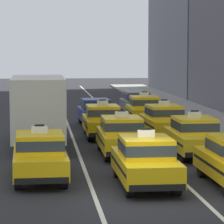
# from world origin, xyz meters

# --- Properties ---
(ground_plane) EXTENTS (160.00, 160.00, 0.00)m
(ground_plane) POSITION_xyz_m (0.00, 0.00, 0.00)
(ground_plane) COLOR #232326
(lane_stripe_left_center) EXTENTS (0.14, 80.00, 0.01)m
(lane_stripe_left_center) POSITION_xyz_m (-1.60, 20.00, 0.00)
(lane_stripe_left_center) COLOR silver
(lane_stripe_left_center) RESTS_ON ground
(lane_stripe_center_right) EXTENTS (0.14, 80.00, 0.01)m
(lane_stripe_center_right) POSITION_xyz_m (1.60, 20.00, 0.00)
(lane_stripe_center_right) COLOR silver
(lane_stripe_center_right) RESTS_ON ground
(taxi_left_nearest) EXTENTS (1.92, 4.60, 1.96)m
(taxi_left_nearest) POSITION_xyz_m (-3.27, 3.12, 0.88)
(taxi_left_nearest) COLOR black
(taxi_left_nearest) RESTS_ON ground
(box_truck_left_second) EXTENTS (2.33, 6.97, 3.27)m
(box_truck_left_second) POSITION_xyz_m (-3.34, 10.69, 1.78)
(box_truck_left_second) COLOR black
(box_truck_left_second) RESTS_ON ground
(sedan_left_third) EXTENTS (1.78, 4.31, 1.58)m
(sedan_left_third) POSITION_xyz_m (-3.18, 18.28, 0.85)
(sedan_left_third) COLOR black
(sedan_left_third) RESTS_ON ground
(taxi_center_nearest) EXTENTS (1.84, 4.57, 1.96)m
(taxi_center_nearest) POSITION_xyz_m (0.19, 1.71, 0.88)
(taxi_center_nearest) COLOR black
(taxi_center_nearest) RESTS_ON ground
(taxi_center_second) EXTENTS (1.84, 4.57, 1.96)m
(taxi_center_second) POSITION_xyz_m (0.18, 8.08, 0.88)
(taxi_center_second) COLOR black
(taxi_center_second) RESTS_ON ground
(taxi_center_third) EXTENTS (1.85, 4.57, 1.96)m
(taxi_center_third) POSITION_xyz_m (-0.08, 13.88, 0.88)
(taxi_center_third) COLOR black
(taxi_center_third) RESTS_ON ground
(sedan_center_fourth) EXTENTS (1.93, 4.37, 1.58)m
(sedan_center_fourth) POSITION_xyz_m (0.00, 19.12, 0.85)
(sedan_center_fourth) COLOR black
(sedan_center_fourth) RESTS_ON ground
(taxi_right_second) EXTENTS (1.82, 4.56, 1.96)m
(taxi_right_second) POSITION_xyz_m (3.20, 7.59, 0.88)
(taxi_right_second) COLOR black
(taxi_right_second) RESTS_ON ground
(taxi_right_third) EXTENTS (1.94, 4.61, 1.96)m
(taxi_right_third) POSITION_xyz_m (3.03, 13.57, 0.88)
(taxi_right_third) COLOR black
(taxi_right_third) RESTS_ON ground
(taxi_right_fourth) EXTENTS (1.95, 4.61, 1.96)m
(taxi_right_fourth) POSITION_xyz_m (3.01, 19.86, 0.88)
(taxi_right_fourth) COLOR black
(taxi_right_fourth) RESTS_ON ground
(sedan_right_fifth) EXTENTS (1.86, 4.34, 1.58)m
(sedan_right_fifth) POSITION_xyz_m (3.35, 25.28, 0.85)
(sedan_right_fifth) COLOR black
(sedan_right_fifth) RESTS_ON ground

